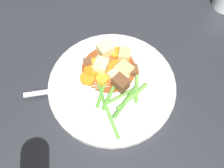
{
  "coord_description": "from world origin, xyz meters",
  "views": [
    {
      "loc": [
        -0.23,
        0.15,
        0.5
      ],
      "look_at": [
        0.0,
        0.0,
        0.01
      ],
      "focal_mm": 42.65,
      "sensor_mm": 36.0,
      "label": 1
    }
  ],
  "objects_px": {
    "carrot_slice_1": "(88,79)",
    "potato_chunk_4": "(117,76)",
    "fork": "(69,88)",
    "carrot_slice_6": "(95,65)",
    "potato_chunk_2": "(100,67)",
    "potato_chunk_0": "(124,70)",
    "meat_chunk_1": "(132,70)",
    "dinner_plate": "(112,86)",
    "carrot_slice_2": "(92,71)",
    "potato_chunk_3": "(105,49)",
    "meat_chunk_0": "(88,64)",
    "carrot_slice_0": "(116,67)",
    "carrot_slice_3": "(106,74)",
    "carrot_slice_5": "(116,53)",
    "meat_chunk_2": "(121,83)",
    "carrot_slice_4": "(102,79)",
    "potato_chunk_1": "(124,55)"
  },
  "relations": [
    {
      "from": "carrot_slice_4",
      "to": "carrot_slice_1",
      "type": "bearing_deg",
      "value": 52.32
    },
    {
      "from": "dinner_plate",
      "to": "meat_chunk_2",
      "type": "xyz_separation_m",
      "value": [
        -0.01,
        -0.01,
        0.02
      ]
    },
    {
      "from": "potato_chunk_4",
      "to": "meat_chunk_0",
      "type": "xyz_separation_m",
      "value": [
        0.06,
        0.03,
        -0.0
      ]
    },
    {
      "from": "potato_chunk_0",
      "to": "potato_chunk_3",
      "type": "bearing_deg",
      "value": 2.9
    },
    {
      "from": "carrot_slice_0",
      "to": "carrot_slice_6",
      "type": "bearing_deg",
      "value": 53.2
    },
    {
      "from": "potato_chunk_3",
      "to": "carrot_slice_3",
      "type": "bearing_deg",
      "value": 149.01
    },
    {
      "from": "carrot_slice_6",
      "to": "potato_chunk_2",
      "type": "relative_size",
      "value": 0.9
    },
    {
      "from": "carrot_slice_2",
      "to": "carrot_slice_3",
      "type": "height_order",
      "value": "carrot_slice_2"
    },
    {
      "from": "carrot_slice_2",
      "to": "meat_chunk_0",
      "type": "distance_m",
      "value": 0.02
    },
    {
      "from": "carrot_slice_5",
      "to": "meat_chunk_1",
      "type": "bearing_deg",
      "value": -179.2
    },
    {
      "from": "fork",
      "to": "carrot_slice_6",
      "type": "bearing_deg",
      "value": -76.54
    },
    {
      "from": "carrot_slice_4",
      "to": "meat_chunk_1",
      "type": "distance_m",
      "value": 0.07
    },
    {
      "from": "potato_chunk_2",
      "to": "potato_chunk_4",
      "type": "height_order",
      "value": "potato_chunk_2"
    },
    {
      "from": "potato_chunk_1",
      "to": "carrot_slice_2",
      "type": "bearing_deg",
      "value": 83.73
    },
    {
      "from": "carrot_slice_0",
      "to": "carrot_slice_2",
      "type": "relative_size",
      "value": 0.99
    },
    {
      "from": "carrot_slice_2",
      "to": "potato_chunk_3",
      "type": "xyz_separation_m",
      "value": [
        0.03,
        -0.05,
        0.01
      ]
    },
    {
      "from": "meat_chunk_2",
      "to": "carrot_slice_4",
      "type": "bearing_deg",
      "value": 37.56
    },
    {
      "from": "dinner_plate",
      "to": "carrot_slice_6",
      "type": "xyz_separation_m",
      "value": [
        0.06,
        0.01,
        0.01
      ]
    },
    {
      "from": "potato_chunk_0",
      "to": "potato_chunk_2",
      "type": "xyz_separation_m",
      "value": [
        0.03,
        0.04,
        0.0
      ]
    },
    {
      "from": "carrot_slice_1",
      "to": "potato_chunk_4",
      "type": "bearing_deg",
      "value": -122.26
    },
    {
      "from": "meat_chunk_0",
      "to": "fork",
      "type": "relative_size",
      "value": 0.11
    },
    {
      "from": "potato_chunk_1",
      "to": "potato_chunk_3",
      "type": "xyz_separation_m",
      "value": [
        0.04,
        0.03,
        0.0
      ]
    },
    {
      "from": "carrot_slice_1",
      "to": "meat_chunk_1",
      "type": "height_order",
      "value": "meat_chunk_1"
    },
    {
      "from": "carrot_slice_3",
      "to": "potato_chunk_3",
      "type": "bearing_deg",
      "value": -30.99
    },
    {
      "from": "carrot_slice_1",
      "to": "potato_chunk_1",
      "type": "height_order",
      "value": "potato_chunk_1"
    },
    {
      "from": "carrot_slice_2",
      "to": "potato_chunk_2",
      "type": "bearing_deg",
      "value": -111.94
    },
    {
      "from": "potato_chunk_0",
      "to": "potato_chunk_3",
      "type": "distance_m",
      "value": 0.07
    },
    {
      "from": "carrot_slice_4",
      "to": "potato_chunk_0",
      "type": "height_order",
      "value": "potato_chunk_0"
    },
    {
      "from": "potato_chunk_3",
      "to": "meat_chunk_2",
      "type": "bearing_deg",
      "value": 167.51
    },
    {
      "from": "carrot_slice_4",
      "to": "potato_chunk_3",
      "type": "bearing_deg",
      "value": -37.82
    },
    {
      "from": "dinner_plate",
      "to": "potato_chunk_4",
      "type": "relative_size",
      "value": 7.76
    },
    {
      "from": "carrot_slice_5",
      "to": "fork",
      "type": "relative_size",
      "value": 0.17
    },
    {
      "from": "carrot_slice_5",
      "to": "potato_chunk_3",
      "type": "height_order",
      "value": "potato_chunk_3"
    },
    {
      "from": "carrot_slice_0",
      "to": "carrot_slice_6",
      "type": "height_order",
      "value": "carrot_slice_6"
    },
    {
      "from": "carrot_slice_1",
      "to": "fork",
      "type": "relative_size",
      "value": 0.19
    },
    {
      "from": "carrot_slice_4",
      "to": "potato_chunk_0",
      "type": "relative_size",
      "value": 0.8
    },
    {
      "from": "carrot_slice_2",
      "to": "potato_chunk_4",
      "type": "distance_m",
      "value": 0.06
    },
    {
      "from": "meat_chunk_0",
      "to": "fork",
      "type": "height_order",
      "value": "meat_chunk_0"
    },
    {
      "from": "carrot_slice_5",
      "to": "potato_chunk_2",
      "type": "bearing_deg",
      "value": 109.57
    },
    {
      "from": "dinner_plate",
      "to": "meat_chunk_1",
      "type": "height_order",
      "value": "meat_chunk_1"
    },
    {
      "from": "carrot_slice_6",
      "to": "potato_chunk_4",
      "type": "distance_m",
      "value": 0.06
    },
    {
      "from": "carrot_slice_0",
      "to": "carrot_slice_1",
      "type": "relative_size",
      "value": 1.0
    },
    {
      "from": "potato_chunk_2",
      "to": "meat_chunk_2",
      "type": "bearing_deg",
      "value": -164.72
    },
    {
      "from": "carrot_slice_0",
      "to": "carrot_slice_5",
      "type": "distance_m",
      "value": 0.04
    },
    {
      "from": "carrot_slice_0",
      "to": "meat_chunk_1",
      "type": "height_order",
      "value": "meat_chunk_1"
    },
    {
      "from": "carrot_slice_3",
      "to": "carrot_slice_6",
      "type": "relative_size",
      "value": 1.18
    },
    {
      "from": "potato_chunk_3",
      "to": "potato_chunk_4",
      "type": "bearing_deg",
      "value": 166.74
    },
    {
      "from": "dinner_plate",
      "to": "carrot_slice_1",
      "type": "distance_m",
      "value": 0.05
    },
    {
      "from": "carrot_slice_1",
      "to": "meat_chunk_0",
      "type": "distance_m",
      "value": 0.04
    },
    {
      "from": "meat_chunk_2",
      "to": "carrot_slice_0",
      "type": "bearing_deg",
      "value": -23.17
    }
  ]
}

